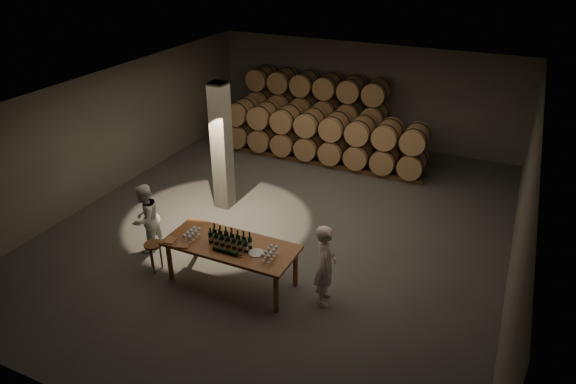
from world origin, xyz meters
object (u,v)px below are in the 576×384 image
at_px(tasting_table, 231,249).
at_px(notebook_near, 183,245).
at_px(stool, 154,248).
at_px(person_woman, 146,218).
at_px(bottle_cluster, 230,240).
at_px(person_man, 325,265).
at_px(plate, 256,253).

bearing_deg(tasting_table, notebook_near, -150.85).
relative_size(stool, person_woman, 0.40).
bearing_deg(bottle_cluster, person_man, 7.87).
xyz_separation_m(tasting_table, person_man, (1.87, 0.22, 0.03)).
bearing_deg(tasting_table, stool, -170.12).
xyz_separation_m(bottle_cluster, stool, (-1.69, -0.26, -0.51)).
bearing_deg(tasting_table, plate, -6.63).
xyz_separation_m(bottle_cluster, plate, (0.59, -0.03, -0.12)).
bearing_deg(plate, tasting_table, 173.37).
height_order(notebook_near, person_woman, person_woman).
bearing_deg(notebook_near, tasting_table, 10.54).
height_order(stool, person_woman, person_woman).
distance_m(plate, notebook_near, 1.44).
bearing_deg(notebook_near, person_man, -4.60).
bearing_deg(person_man, tasting_table, 79.55).
xyz_separation_m(plate, person_man, (1.27, 0.29, -0.08)).
distance_m(bottle_cluster, person_woman, 2.32).
relative_size(tasting_table, notebook_near, 11.18).
relative_size(tasting_table, stool, 4.15).
xyz_separation_m(notebook_near, stool, (-0.88, 0.15, -0.40)).
relative_size(plate, stool, 0.48).
xyz_separation_m(bottle_cluster, person_man, (1.86, 0.26, -0.20)).
xyz_separation_m(plate, notebook_near, (-1.39, -0.37, 0.01)).
xyz_separation_m(tasting_table, notebook_near, (-0.79, -0.44, 0.12)).
relative_size(bottle_cluster, plate, 2.89).
xyz_separation_m(tasting_table, person_woman, (-2.27, 0.25, -0.01)).
xyz_separation_m(notebook_near, person_man, (2.67, 0.67, -0.09)).
relative_size(tasting_table, person_woman, 1.66).
relative_size(notebook_near, stool, 0.37).
distance_m(bottle_cluster, person_man, 1.89).
relative_size(bottle_cluster, notebook_near, 3.74).
bearing_deg(notebook_near, bottle_cluster, 8.23).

